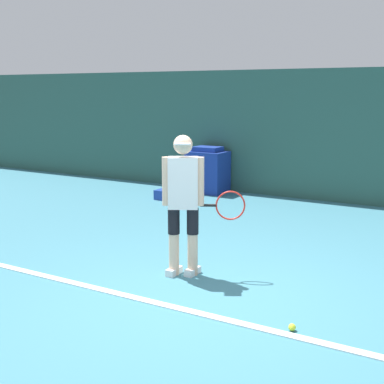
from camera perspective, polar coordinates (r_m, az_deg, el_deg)
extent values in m
plane|color=teal|center=(5.73, 1.34, -11.22)|extent=(24.00, 24.00, 0.00)
cube|color=#2D564C|center=(10.61, 16.53, 5.67)|extent=(24.00, 0.10, 2.56)
cube|color=white|center=(5.41, -0.73, -12.48)|extent=(21.60, 0.10, 0.01)
cylinder|color=beige|center=(6.33, -1.93, -6.64)|extent=(0.12, 0.12, 0.50)
cylinder|color=black|center=(6.22, -1.96, -3.10)|extent=(0.14, 0.14, 0.31)
cube|color=white|center=(6.40, -1.92, -8.43)|extent=(0.10, 0.24, 0.08)
cylinder|color=beige|center=(6.32, 0.07, -6.66)|extent=(0.12, 0.12, 0.50)
cylinder|color=black|center=(6.21, 0.07, -3.12)|extent=(0.14, 0.14, 0.31)
cube|color=white|center=(6.39, 0.07, -8.46)|extent=(0.10, 0.24, 0.08)
cube|color=white|center=(6.12, -0.96, 0.99)|extent=(0.39, 0.34, 0.60)
sphere|color=beige|center=(6.06, -0.97, 5.07)|extent=(0.22, 0.22, 0.22)
cube|color=white|center=(5.96, -1.02, 5.16)|extent=(0.22, 0.19, 0.02)
cylinder|color=beige|center=(6.13, -2.80, 1.16)|extent=(0.09, 0.09, 0.56)
cylinder|color=beige|center=(6.11, 0.89, 1.14)|extent=(0.09, 0.09, 0.56)
cylinder|color=black|center=(6.17, 1.74, -1.43)|extent=(0.18, 0.12, 0.03)
torus|color=red|center=(6.17, 4.12, -1.45)|extent=(0.31, 0.19, 0.35)
sphere|color=#D1E533|center=(5.07, 10.63, -13.99)|extent=(0.07, 0.07, 0.07)
cube|color=navy|center=(11.38, 1.68, 2.16)|extent=(0.80, 0.62, 0.88)
cube|color=navy|center=(11.32, 1.69, 4.61)|extent=(0.56, 0.43, 0.10)
cube|color=#1E3D99|center=(10.62, -2.31, -0.35)|extent=(0.61, 0.31, 0.19)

